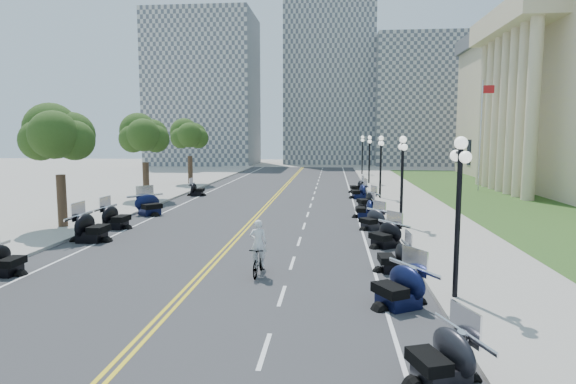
{
  "coord_description": "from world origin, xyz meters",
  "views": [
    {
      "loc": [
        4.77,
        -22.86,
        5.13
      ],
      "look_at": [
        2.32,
        3.54,
        2.0
      ],
      "focal_mm": 30.0,
      "sensor_mm": 36.0,
      "label": 1
    }
  ],
  "objects_px": {
    "motorcycle_n_3": "(399,284)",
    "bicycle": "(258,261)",
    "cyclist_rider": "(258,223)",
    "flagpole": "(481,137)"
  },
  "relations": [
    {
      "from": "bicycle",
      "to": "cyclist_rider",
      "type": "distance_m",
      "value": 1.41
    },
    {
      "from": "bicycle",
      "to": "cyclist_rider",
      "type": "bearing_deg",
      "value": 0.0
    },
    {
      "from": "motorcycle_n_3",
      "to": "bicycle",
      "type": "distance_m",
      "value": 5.49
    },
    {
      "from": "motorcycle_n_3",
      "to": "bicycle",
      "type": "xyz_separation_m",
      "value": [
        -4.69,
        2.85,
        -0.16
      ]
    },
    {
      "from": "cyclist_rider",
      "to": "bicycle",
      "type": "bearing_deg",
      "value": -0.0
    },
    {
      "from": "motorcycle_n_3",
      "to": "cyclist_rider",
      "type": "bearing_deg",
      "value": -151.52
    },
    {
      "from": "flagpole",
      "to": "bicycle",
      "type": "distance_m",
      "value": 32.34
    },
    {
      "from": "motorcycle_n_3",
      "to": "bicycle",
      "type": "height_order",
      "value": "motorcycle_n_3"
    },
    {
      "from": "motorcycle_n_3",
      "to": "flagpole",
      "type": "bearing_deg",
      "value": 129.66
    },
    {
      "from": "flagpole",
      "to": "bicycle",
      "type": "relative_size",
      "value": 5.49
    }
  ]
}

